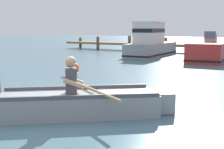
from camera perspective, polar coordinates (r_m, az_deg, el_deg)
name	(u,v)px	position (r m, az deg, el deg)	size (l,w,h in m)	color
ground_plane	(45,106)	(7.62, -11.54, -5.38)	(120.00, 120.00, 0.00)	slate
wooden_dock	(134,44)	(26.00, 3.88, 5.28)	(12.93, 1.64, 1.17)	brown
rowboat_with_person	(82,103)	(6.71, -5.15, -4.85)	(3.12, 3.00, 1.19)	gray
moored_boat_grey	(151,43)	(21.05, 6.68, 5.34)	(2.20, 5.41, 2.16)	gray
moored_boat_red	(211,51)	(18.95, 16.79, 3.84)	(2.55, 5.64, 1.58)	#B72D28
mooring_buoy	(72,68)	(12.44, -6.86, 1.06)	(0.50, 0.50, 0.50)	#E55919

